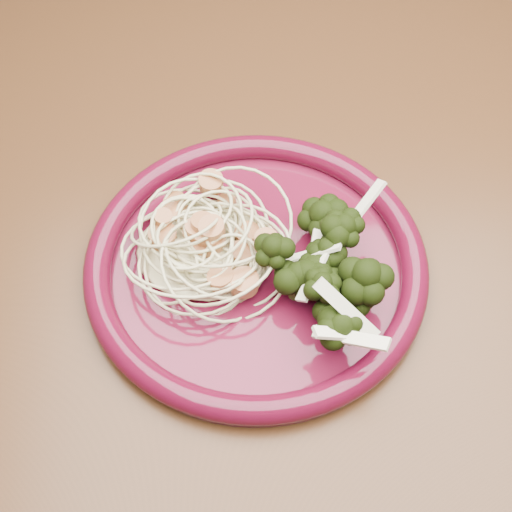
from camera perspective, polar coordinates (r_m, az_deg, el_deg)
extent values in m
cube|color=#472814|center=(0.60, 11.28, -2.56)|extent=(1.20, 0.80, 0.04)
cylinder|color=#4E0C20|center=(0.57, 0.00, -0.99)|extent=(0.35, 0.35, 0.01)
torus|color=#4E0A1E|center=(0.56, 0.00, -0.48)|extent=(0.36, 0.36, 0.02)
ellipsoid|color=beige|center=(0.57, -3.94, 1.05)|extent=(0.15, 0.14, 0.03)
ellipsoid|color=black|center=(0.54, 5.03, -0.94)|extent=(0.12, 0.15, 0.04)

